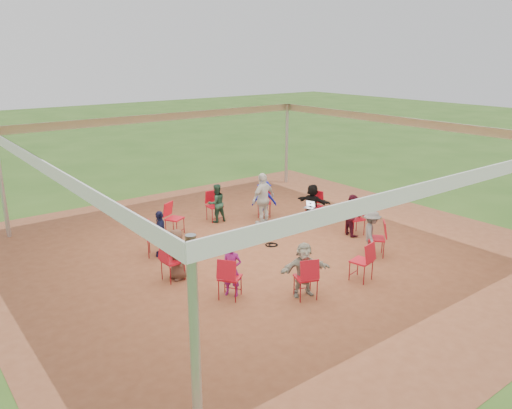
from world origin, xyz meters
TOP-DOWN VIEW (x-y plane):
  - ground at (0.00, 0.00)m, footprint 80.00×80.00m
  - dirt_patch at (0.00, 0.00)m, footprint 13.00×13.00m
  - tent at (0.00, 0.00)m, footprint 10.33×10.33m
  - chair_0 at (2.58, 0.92)m, footprint 0.56×0.54m
  - chair_1 at (1.67, 2.17)m, footprint 0.60×0.60m
  - chair_2 at (0.23, 2.73)m, footprint 0.46×0.47m
  - chair_3 at (-1.28, 2.42)m, footprint 0.58×0.59m
  - chair_4 at (-2.39, 1.34)m, footprint 0.59×0.58m
  - chair_5 at (-2.74, -0.16)m, footprint 0.46×0.45m
  - chair_6 at (-2.22, -1.61)m, footprint 0.60×0.60m
  - chair_7 at (-0.99, -2.56)m, footprint 0.55×0.56m
  - chair_8 at (0.55, -2.69)m, footprint 0.50×0.52m
  - chair_9 at (1.91, -1.96)m, footprint 0.61×0.61m
  - chair_10 at (2.67, -0.62)m, footprint 0.52×0.51m
  - person_seated_0 at (2.47, 0.88)m, footprint 0.74×1.14m
  - person_seated_1 at (1.60, 2.08)m, footprint 0.82×0.75m
  - person_seated_2 at (0.22, 2.61)m, footprint 0.59×0.37m
  - person_seated_3 at (-2.28, 1.29)m, footprint 0.63×0.76m
  - person_seated_4 at (-2.62, -0.15)m, footprint 0.35×0.58m
  - person_seated_5 at (-2.12, -1.54)m, footprint 0.47×0.50m
  - person_seated_6 at (-0.95, -2.44)m, footprint 1.14×0.76m
  - person_seated_7 at (1.83, -1.88)m, footprint 0.79×0.78m
  - person_seated_8 at (2.55, -0.59)m, footprint 0.44×0.62m
  - standing_person at (1.19, 1.61)m, footprint 0.97×0.63m
  - cable_coil at (0.31, 0.12)m, footprint 0.35×0.35m
  - laptop at (2.31, 0.83)m, footprint 0.32×0.36m

SIDE VIEW (x-z plane):
  - ground at x=0.00m, z-range 0.00..0.00m
  - dirt_patch at x=0.00m, z-range 0.01..0.01m
  - cable_coil at x=0.31m, z-range 0.01..0.04m
  - chair_0 at x=2.58m, z-range 0.00..0.90m
  - chair_1 at x=1.67m, z-range 0.00..0.90m
  - chair_2 at x=0.23m, z-range 0.00..0.90m
  - chair_3 at x=-1.28m, z-range 0.00..0.90m
  - chair_4 at x=-2.39m, z-range 0.00..0.90m
  - chair_5 at x=-2.74m, z-range 0.00..0.90m
  - chair_6 at x=-2.22m, z-range 0.00..0.90m
  - chair_7 at x=-0.99m, z-range 0.00..0.90m
  - chair_8 at x=0.55m, z-range 0.00..0.90m
  - chair_9 at x=1.91m, z-range 0.00..0.90m
  - chair_10 at x=2.67m, z-range 0.00..0.90m
  - laptop at x=2.31m, z-range 0.45..0.65m
  - person_seated_0 at x=2.47m, z-range 0.01..1.16m
  - person_seated_1 at x=1.60m, z-range 0.01..1.16m
  - person_seated_2 at x=0.22m, z-range 0.01..1.16m
  - person_seated_3 at x=-2.28m, z-range 0.01..1.16m
  - person_seated_4 at x=-2.62m, z-range 0.01..1.16m
  - person_seated_5 at x=-2.12m, z-range 0.01..1.16m
  - person_seated_6 at x=-0.95m, z-range 0.01..1.16m
  - person_seated_7 at x=1.83m, z-range 0.01..1.16m
  - person_seated_8 at x=2.55m, z-range 0.01..1.16m
  - standing_person at x=1.19m, z-range 0.01..1.54m
  - tent at x=0.00m, z-range 0.87..3.87m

